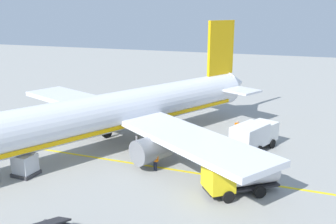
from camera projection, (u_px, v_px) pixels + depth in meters
name	position (u px, v px, depth m)	size (l,w,h in m)	color
airliner_foreground	(112.00, 113.00, 35.64)	(38.55, 32.59, 11.90)	silver
service_truck_baggage	(240.00, 175.00, 26.84)	(4.96, 5.56, 2.40)	yellow
service_truck_pushback	(254.00, 135.00, 35.29)	(5.94, 4.18, 2.65)	white
cargo_container_near	(25.00, 165.00, 29.92)	(1.82, 1.82, 1.92)	#333338
crew_marshaller	(237.00, 127.00, 39.38)	(0.28, 0.63, 1.67)	#191E33
crew_loader_left	(155.00, 160.00, 30.75)	(0.30, 0.62, 1.65)	#191E33
apron_guide_line	(144.00, 165.00, 32.09)	(0.30, 60.00, 0.01)	yellow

